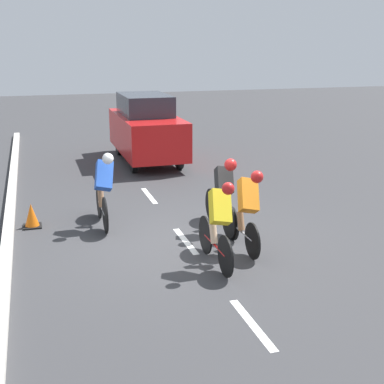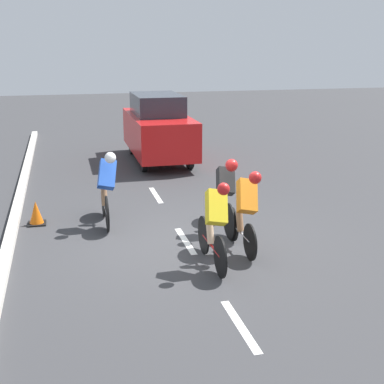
{
  "view_description": "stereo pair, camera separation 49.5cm",
  "coord_description": "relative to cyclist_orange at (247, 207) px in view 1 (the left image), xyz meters",
  "views": [
    {
      "loc": [
        2.6,
        9.06,
        3.62
      ],
      "look_at": [
        -0.13,
        0.01,
        0.95
      ],
      "focal_mm": 50.0,
      "sensor_mm": 36.0,
      "label": 1
    },
    {
      "loc": [
        2.12,
        9.19,
        3.62
      ],
      "look_at": [
        -0.13,
        0.01,
        0.95
      ],
      "focal_mm": 50.0,
      "sensor_mm": 36.0,
      "label": 2
    }
  ],
  "objects": [
    {
      "name": "lane_stripe_near",
      "position": [
        0.91,
        2.47,
        -0.8
      ],
      "size": [
        0.12,
        1.4,
        0.01
      ],
      "primitive_type": "cube",
      "color": "white",
      "rests_on": "ground"
    },
    {
      "name": "cyclist_yellow",
      "position": [
        0.7,
        0.51,
        -0.03
      ],
      "size": [
        0.41,
        1.7,
        1.5
      ],
      "color": "black",
      "rests_on": "ground"
    },
    {
      "name": "traffic_cone",
      "position": [
        3.66,
        -2.39,
        -0.57
      ],
      "size": [
        0.36,
        0.36,
        0.49
      ],
      "color": "black",
      "rests_on": "ground"
    },
    {
      "name": "curb",
      "position": [
        4.11,
        -0.73,
        -0.73
      ],
      "size": [
        0.2,
        26.01,
        0.14
      ],
      "primitive_type": "cube",
      "color": "beige",
      "rests_on": "ground"
    },
    {
      "name": "lane_stripe_far",
      "position": [
        0.91,
        -3.93,
        -0.8
      ],
      "size": [
        0.12,
        1.4,
        0.01
      ],
      "primitive_type": "cube",
      "color": "white",
      "rests_on": "ground"
    },
    {
      "name": "support_car",
      "position": [
        0.14,
        -7.78,
        0.23
      ],
      "size": [
        1.7,
        4.15,
        2.06
      ],
      "color": "black",
      "rests_on": "ground"
    },
    {
      "name": "lane_stripe_mid",
      "position": [
        0.91,
        -0.73,
        -0.8
      ],
      "size": [
        0.12,
        1.4,
        0.01
      ],
      "primitive_type": "cube",
      "color": "white",
      "rests_on": "ground"
    },
    {
      "name": "ground_plane",
      "position": [
        0.91,
        -0.74,
        -0.8
      ],
      "size": [
        60.0,
        60.0,
        0.0
      ],
      "primitive_type": "plane",
      "color": "#38383A"
    },
    {
      "name": "cyclist_blue",
      "position": [
        2.24,
        -2.03,
        0.01
      ],
      "size": [
        0.44,
        1.68,
        1.56
      ],
      "color": "black",
      "rests_on": "ground"
    },
    {
      "name": "cyclist_orange",
      "position": [
        0.0,
        0.0,
        0.0
      ],
      "size": [
        0.43,
        1.6,
        1.52
      ],
      "color": "black",
      "rests_on": "ground"
    },
    {
      "name": "cyclist_black",
      "position": [
        0.05,
        -1.09,
        -0.01
      ],
      "size": [
        0.41,
        1.73,
        1.5
      ],
      "color": "black",
      "rests_on": "ground"
    }
  ]
}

